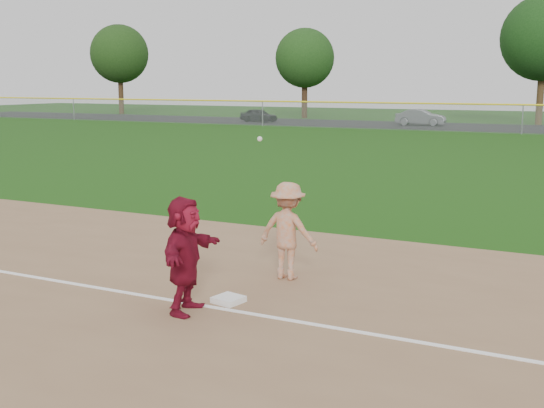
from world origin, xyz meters
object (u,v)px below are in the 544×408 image
at_px(car_left, 259,115).
at_px(car_mid, 421,117).
at_px(base_runner, 185,255).
at_px(first_base, 229,299).

bearing_deg(car_left, car_mid, -77.44).
xyz_separation_m(base_runner, car_left, (-22.73, 46.02, -0.33)).
relative_size(first_base, base_runner, 0.23).
distance_m(base_runner, car_left, 51.33).
bearing_deg(base_runner, car_left, 17.21).
height_order(base_runner, car_left, base_runner).
bearing_deg(car_left, base_runner, -146.39).
height_order(car_left, car_mid, car_mid).
height_order(first_base, base_runner, base_runner).
bearing_deg(base_runner, car_mid, 1.03).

